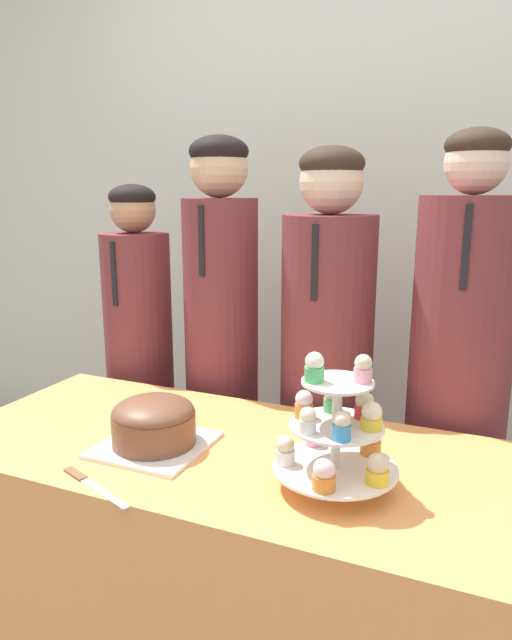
% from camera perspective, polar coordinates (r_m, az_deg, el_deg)
% --- Properties ---
extents(wall_back, '(9.00, 0.06, 2.70)m').
position_cam_1_polar(wall_back, '(2.52, 9.86, 12.25)').
color(wall_back, silver).
rests_on(wall_back, ground_plane).
extents(table, '(1.49, 0.65, 0.73)m').
position_cam_1_polar(table, '(1.67, -2.76, -24.03)').
color(table, '#EF9951').
rests_on(table, ground_plane).
extents(round_cake, '(0.26, 0.26, 0.13)m').
position_cam_1_polar(round_cake, '(1.48, -10.20, -10.07)').
color(round_cake, white).
rests_on(round_cake, table).
extents(cake_knife, '(0.23, 0.10, 0.01)m').
position_cam_1_polar(cake_knife, '(1.38, -16.70, -15.16)').
color(cake_knife, silver).
rests_on(cake_knife, table).
extents(cupcake_stand, '(0.27, 0.27, 0.31)m').
position_cam_1_polar(cupcake_stand, '(1.25, 8.14, -10.89)').
color(cupcake_stand, silver).
rests_on(cupcake_stand, table).
extents(student_0, '(0.25, 0.25, 1.39)m').
position_cam_1_polar(student_0, '(2.20, -11.45, -5.96)').
color(student_0, brown).
rests_on(student_0, ground_plane).
extents(student_1, '(0.25, 0.26, 1.54)m').
position_cam_1_polar(student_1, '(2.01, -3.44, -4.85)').
color(student_1, brown).
rests_on(student_1, ground_plane).
extents(student_2, '(0.29, 0.30, 1.50)m').
position_cam_1_polar(student_2, '(1.89, 6.95, -7.37)').
color(student_2, brown).
rests_on(student_2, ground_plane).
extents(student_3, '(0.29, 0.29, 1.53)m').
position_cam_1_polar(student_3, '(1.82, 19.33, -8.49)').
color(student_3, brown).
rests_on(student_3, ground_plane).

